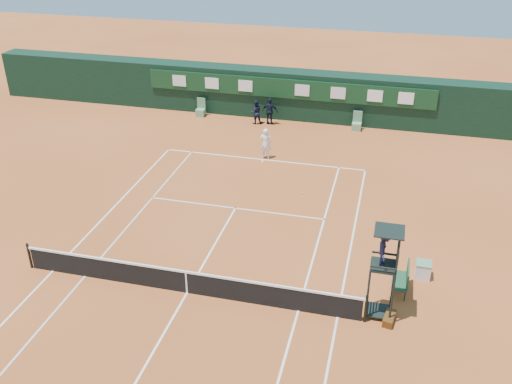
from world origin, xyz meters
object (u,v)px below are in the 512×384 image
cooler (423,270)px  player (266,143)px  tennis_net (186,281)px  player_bench (403,278)px  umpire_chair (385,255)px

cooler → player: 12.26m
player → cooler: bearing=129.5°
tennis_net → player_bench: bearing=14.8°
tennis_net → player_bench: size_ratio=10.75×
umpire_chair → cooler: (1.52, 2.60, -2.13)m
tennis_net → cooler: tennis_net is taller
player_bench → cooler: 1.35m
tennis_net → player: player is taller
umpire_chair → cooler: umpire_chair is taller
tennis_net → player_bench: same height
umpire_chair → player: umpire_chair is taller
player → tennis_net: bearing=86.8°
player_bench → player: 12.63m
umpire_chair → player: size_ratio=1.99×
tennis_net → umpire_chair: (6.80, 0.50, 1.95)m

